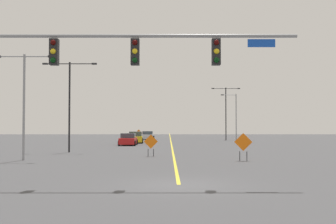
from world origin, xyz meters
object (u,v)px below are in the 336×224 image
(street_lamp_far_left, at_px, (235,114))
(car_yellow_near, at_px, (136,138))
(street_lamp_mid_left, at_px, (25,96))
(street_lamp_far_right, at_px, (70,98))
(construction_sign_median_near, at_px, (139,134))
(construction_sign_right_lane, at_px, (151,143))
(street_lamp_near_left, at_px, (227,109))
(car_silver_mid, at_px, (148,136))
(car_red_approaching, at_px, (129,140))
(traffic_signal_assembly, at_px, (94,62))
(construction_sign_left_shoulder, at_px, (244,143))

(street_lamp_far_left, height_order, car_yellow_near, street_lamp_far_left)
(street_lamp_mid_left, bearing_deg, car_yellow_near, 79.41)
(street_lamp_far_right, bearing_deg, construction_sign_median_near, 81.35)
(street_lamp_mid_left, bearing_deg, construction_sign_right_lane, 23.10)
(street_lamp_near_left, bearing_deg, construction_sign_right_lane, -106.39)
(car_yellow_near, bearing_deg, street_lamp_mid_left, -100.59)
(street_lamp_far_right, xyz_separation_m, car_silver_mid, (5.26, 34.21, -4.15))
(car_yellow_near, height_order, car_red_approaching, car_yellow_near)
(construction_sign_right_lane, bearing_deg, traffic_signal_assembly, -96.14)
(car_yellow_near, bearing_deg, street_lamp_far_right, -102.04)
(traffic_signal_assembly, distance_m, car_red_approaching, 34.35)
(street_lamp_mid_left, height_order, car_silver_mid, street_lamp_mid_left)
(traffic_signal_assembly, relative_size, street_lamp_far_left, 1.77)
(construction_sign_median_near, bearing_deg, street_lamp_far_left, 9.64)
(traffic_signal_assembly, distance_m, car_yellow_near, 40.80)
(street_lamp_mid_left, xyz_separation_m, construction_sign_median_near, (5.28, 36.16, -3.24))
(construction_sign_right_lane, bearing_deg, street_lamp_near_left, 73.61)
(street_lamp_near_left, bearing_deg, car_yellow_near, -141.25)
(construction_sign_median_near, height_order, car_yellow_near, construction_sign_median_near)
(street_lamp_far_right, height_order, car_yellow_near, street_lamp_far_right)
(construction_sign_right_lane, bearing_deg, car_red_approaching, 100.50)
(construction_sign_right_lane, height_order, construction_sign_left_shoulder, construction_sign_left_shoulder)
(street_lamp_far_left, bearing_deg, street_lamp_far_right, -122.58)
(street_lamp_mid_left, bearing_deg, construction_sign_median_near, 81.70)
(traffic_signal_assembly, distance_m, car_silver_mid, 54.86)
(car_silver_mid, bearing_deg, traffic_signal_assembly, -89.54)
(street_lamp_mid_left, distance_m, street_lamp_far_right, 8.69)
(car_red_approaching, bearing_deg, street_lamp_near_left, 51.24)
(traffic_signal_assembly, bearing_deg, car_silver_mid, 90.46)
(street_lamp_far_right, relative_size, car_silver_mid, 2.06)
(construction_sign_right_lane, bearing_deg, car_silver_mid, 93.06)
(street_lamp_near_left, bearing_deg, traffic_signal_assembly, -103.39)
(street_lamp_near_left, distance_m, street_lamp_far_right, 35.88)
(street_lamp_far_left, distance_m, car_red_approaching, 22.82)
(car_red_approaching, bearing_deg, car_yellow_near, 86.80)
(traffic_signal_assembly, height_order, car_red_approaching, traffic_signal_assembly)
(street_lamp_mid_left, bearing_deg, street_lamp_near_left, 64.35)
(street_lamp_near_left, bearing_deg, construction_sign_median_near, -165.73)
(street_lamp_near_left, xyz_separation_m, car_yellow_near, (-13.68, -10.98, -4.37))
(street_lamp_near_left, height_order, construction_sign_right_lane, street_lamp_near_left)
(street_lamp_far_right, bearing_deg, car_silver_mid, 81.26)
(car_silver_mid, bearing_deg, car_yellow_near, -93.96)
(traffic_signal_assembly, height_order, car_silver_mid, traffic_signal_assembly)
(street_lamp_far_right, relative_size, car_red_approaching, 1.74)
(construction_sign_median_near, xyz_separation_m, car_red_approaching, (-0.28, -13.99, -0.44))
(street_lamp_far_right, distance_m, construction_sign_left_shoulder, 16.81)
(car_silver_mid, bearing_deg, street_lamp_near_left, -13.93)
(street_lamp_far_right, xyz_separation_m, car_red_approaching, (3.92, 13.56, -4.13))
(street_lamp_mid_left, distance_m, car_yellow_near, 29.41)
(street_lamp_near_left, distance_m, street_lamp_mid_left, 44.01)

